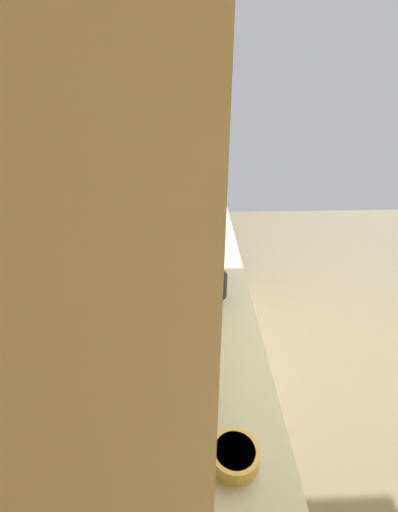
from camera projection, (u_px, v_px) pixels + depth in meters
name	position (u px, v px, depth m)	size (l,w,h in m)	color
ground_plane	(361.00, 382.00, 2.56)	(6.30, 6.30, 0.00)	brown
wall_back	(119.00, 213.00, 1.84)	(4.06, 0.12, 2.70)	#DAC17D
counter_run	(194.00, 389.00, 1.97)	(3.16, 0.66, 0.89)	beige
upper_cabinets	(147.00, 127.00, 1.27)	(2.32, 0.32, 0.64)	beige
oven_range	(189.00, 235.00, 3.59)	(0.61, 0.62, 1.07)	black
microwave	(188.00, 217.00, 2.52)	(0.50, 0.36, 0.32)	white
bowl	(235.00, 455.00, 1.16)	(0.16, 0.16, 0.06)	gold
kettle	(215.00, 285.00, 1.96)	(0.19, 0.14, 0.15)	black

